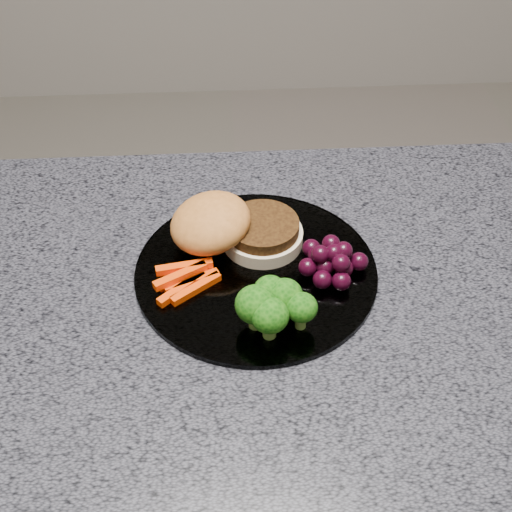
{
  "coord_description": "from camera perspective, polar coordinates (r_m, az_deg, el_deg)",
  "views": [
    {
      "loc": [
        -0.04,
        -0.47,
        1.44
      ],
      "look_at": [
        -0.01,
        0.07,
        0.93
      ],
      "focal_mm": 50.0,
      "sensor_mm": 36.0,
      "label": 1
    }
  ],
  "objects": [
    {
      "name": "countertop",
      "position": [
        0.73,
        1.28,
        -6.46
      ],
      "size": [
        1.2,
        0.6,
        0.04
      ],
      "primitive_type": "cube",
      "color": "#494851",
      "rests_on": "island_cabinet"
    },
    {
      "name": "plate",
      "position": [
        0.77,
        -0.0,
        -1.25
      ],
      "size": [
        0.26,
        0.26,
        0.01
      ],
      "primitive_type": "cylinder",
      "color": "white",
      "rests_on": "countertop"
    },
    {
      "name": "burger",
      "position": [
        0.78,
        -2.17,
        2.13
      ],
      "size": [
        0.16,
        0.1,
        0.05
      ],
      "rotation": [
        0.0,
        0.0,
        0.16
      ],
      "color": "beige",
      "rests_on": "plate"
    },
    {
      "name": "carrot_sticks",
      "position": [
        0.75,
        -5.61,
        -1.88
      ],
      "size": [
        0.07,
        0.06,
        0.02
      ],
      "rotation": [
        0.0,
        0.0,
        0.25
      ],
      "color": "#FE3F04",
      "rests_on": "plate"
    },
    {
      "name": "broccoli",
      "position": [
        0.69,
        1.37,
        -3.87
      ],
      "size": [
        0.08,
        0.07,
        0.05
      ],
      "rotation": [
        0.0,
        0.0,
        0.2
      ],
      "color": "olive",
      "rests_on": "plate"
    },
    {
      "name": "grape_bunch",
      "position": [
        0.76,
        6.02,
        -0.37
      ],
      "size": [
        0.08,
        0.07,
        0.04
      ],
      "rotation": [
        0.0,
        0.0,
        -0.38
      ],
      "color": "black",
      "rests_on": "plate"
    }
  ]
}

